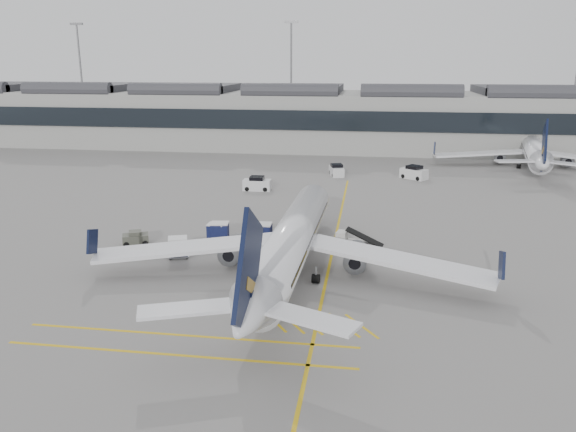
# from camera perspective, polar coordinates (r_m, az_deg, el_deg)

# --- Properties ---
(ground) EXTENTS (220.00, 220.00, 0.00)m
(ground) POSITION_cam_1_polar(r_m,az_deg,el_deg) (46.89, -8.52, -6.15)
(ground) COLOR gray
(ground) RESTS_ON ground
(terminal) EXTENTS (200.00, 20.45, 12.40)m
(terminal) POSITION_cam_1_polar(r_m,az_deg,el_deg) (114.81, 1.82, 10.04)
(terminal) COLOR #9E9E99
(terminal) RESTS_ON ground
(light_masts) EXTENTS (113.00, 0.60, 25.45)m
(light_masts) POSITION_cam_1_polar(r_m,az_deg,el_deg) (128.47, 1.84, 14.36)
(light_masts) COLOR slate
(light_masts) RESTS_ON ground
(apron_markings) EXTENTS (0.25, 60.00, 0.01)m
(apron_markings) POSITION_cam_1_polar(r_m,az_deg,el_deg) (54.48, 4.69, -2.89)
(apron_markings) COLOR gold
(apron_markings) RESTS_ON ground
(airliner_main) EXTENTS (32.86, 35.92, 9.55)m
(airliner_main) POSITION_cam_1_polar(r_m,az_deg,el_deg) (46.15, 0.34, -2.62)
(airliner_main) COLOR white
(airliner_main) RESTS_ON ground
(airliner_far) EXTENTS (31.86, 35.12, 9.42)m
(airliner_far) POSITION_cam_1_polar(r_m,az_deg,el_deg) (101.29, 23.75, 6.07)
(airliner_far) COLOR white
(airliner_far) RESTS_ON ground
(belt_loader) EXTENTS (4.95, 2.29, 1.96)m
(belt_loader) POSITION_cam_1_polar(r_m,az_deg,el_deg) (53.38, 6.55, -2.69)
(belt_loader) COLOR silver
(belt_loader) RESTS_ON ground
(baggage_cart_a) EXTENTS (1.96, 1.62, 2.05)m
(baggage_cart_a) POSITION_cam_1_polar(r_m,az_deg,el_deg) (54.23, -2.64, -1.73)
(baggage_cart_a) COLOR gray
(baggage_cart_a) RESTS_ON ground
(baggage_cart_b) EXTENTS (1.76, 1.47, 1.81)m
(baggage_cart_b) POSITION_cam_1_polar(r_m,az_deg,el_deg) (55.38, -7.30, -1.61)
(baggage_cart_b) COLOR gray
(baggage_cart_b) RESTS_ON ground
(baggage_cart_c) EXTENTS (2.16, 1.96, 1.88)m
(baggage_cart_c) POSITION_cam_1_polar(r_m,az_deg,el_deg) (51.45, -11.11, -3.09)
(baggage_cart_c) COLOR gray
(baggage_cart_c) RESTS_ON ground
(baggage_cart_d) EXTENTS (2.02, 1.74, 1.93)m
(baggage_cart_d) POSITION_cam_1_polar(r_m,az_deg,el_deg) (55.24, -6.94, -1.57)
(baggage_cart_d) COLOR gray
(baggage_cart_d) RESTS_ON ground
(ramp_agent_a) EXTENTS (0.81, 0.74, 1.86)m
(ramp_agent_a) POSITION_cam_1_polar(r_m,az_deg,el_deg) (51.11, -4.37, -3.05)
(ramp_agent_a) COLOR #E7540C
(ramp_agent_a) RESTS_ON ground
(ramp_agent_b) EXTENTS (0.97, 0.77, 1.93)m
(ramp_agent_b) POSITION_cam_1_polar(r_m,az_deg,el_deg) (50.53, -4.44, -3.23)
(ramp_agent_b) COLOR #F6520C
(ramp_agent_b) RESTS_ON ground
(pushback_tug) EXTENTS (2.80, 2.28, 1.36)m
(pushback_tug) POSITION_cam_1_polar(r_m,az_deg,el_deg) (56.08, -15.22, -2.22)
(pushback_tug) COLOR #494B3F
(pushback_tug) RESTS_ON ground
(safety_cone_nose) EXTENTS (0.32, 0.32, 0.44)m
(safety_cone_nose) POSITION_cam_1_polar(r_m,az_deg,el_deg) (67.10, 3.83, 0.87)
(safety_cone_nose) COLOR #F24C0A
(safety_cone_nose) RESTS_ON ground
(safety_cone_engine) EXTENTS (0.33, 0.33, 0.46)m
(safety_cone_engine) POSITION_cam_1_polar(r_m,az_deg,el_deg) (49.78, 9.31, -4.59)
(safety_cone_engine) COLOR #F24C0A
(safety_cone_engine) RESTS_ON ground
(service_van_left) EXTENTS (3.78, 1.98, 1.92)m
(service_van_left) POSITION_cam_1_polar(r_m,az_deg,el_deg) (76.84, -3.17, 3.26)
(service_van_left) COLOR silver
(service_van_left) RESTS_ON ground
(service_van_mid) EXTENTS (2.63, 3.89, 1.82)m
(service_van_mid) POSITION_cam_1_polar(r_m,az_deg,el_deg) (86.79, 4.95, 4.63)
(service_van_mid) COLOR silver
(service_van_mid) RESTS_ON ground
(service_van_right) EXTENTS (4.28, 3.92, 2.00)m
(service_van_right) POSITION_cam_1_polar(r_m,az_deg,el_deg) (86.33, 12.68, 4.30)
(service_van_right) COLOR silver
(service_van_right) RESTS_ON ground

